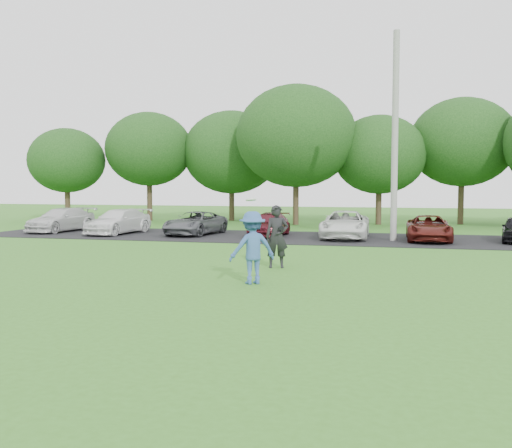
{
  "coord_description": "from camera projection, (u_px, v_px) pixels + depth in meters",
  "views": [
    {
      "loc": [
        4.26,
        -13.4,
        2.52
      ],
      "look_at": [
        0.0,
        3.5,
        1.3
      ],
      "focal_mm": 40.0,
      "sensor_mm": 36.0,
      "label": 1
    }
  ],
  "objects": [
    {
      "name": "parking_lot",
      "position": [
        305.0,
        238.0,
        26.75
      ],
      "size": [
        32.0,
        6.5,
        0.03
      ],
      "primitive_type": "cube",
      "color": "black",
      "rests_on": "ground"
    },
    {
      "name": "camera_bystander",
      "position": [
        277.0,
        237.0,
        17.15
      ],
      "size": [
        0.78,
        0.62,
        1.89
      ],
      "color": "black",
      "rests_on": "ground"
    },
    {
      "name": "ground",
      "position": [
        222.0,
        286.0,
        14.17
      ],
      "size": [
        100.0,
        100.0,
        0.0
      ],
      "primitive_type": "plane",
      "color": "#387220",
      "rests_on": "ground"
    },
    {
      "name": "utility_pole",
      "position": [
        395.0,
        137.0,
        24.87
      ],
      "size": [
        0.28,
        0.28,
        9.15
      ],
      "primitive_type": "cylinder",
      "color": "#979692",
      "rests_on": "ground"
    },
    {
      "name": "frisbee_player",
      "position": [
        252.0,
        248.0,
        14.38
      ],
      "size": [
        1.37,
        1.22,
        2.19
      ],
      "color": "#345894",
      "rests_on": "ground"
    },
    {
      "name": "parked_cars",
      "position": [
        291.0,
        225.0,
        26.83
      ],
      "size": [
        28.31,
        4.92,
        1.26
      ],
      "color": "silver",
      "rests_on": "parking_lot"
    },
    {
      "name": "tree_row",
      "position": [
        355.0,
        146.0,
        35.48
      ],
      "size": [
        42.39,
        9.85,
        8.64
      ],
      "color": "#38281C",
      "rests_on": "ground"
    }
  ]
}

